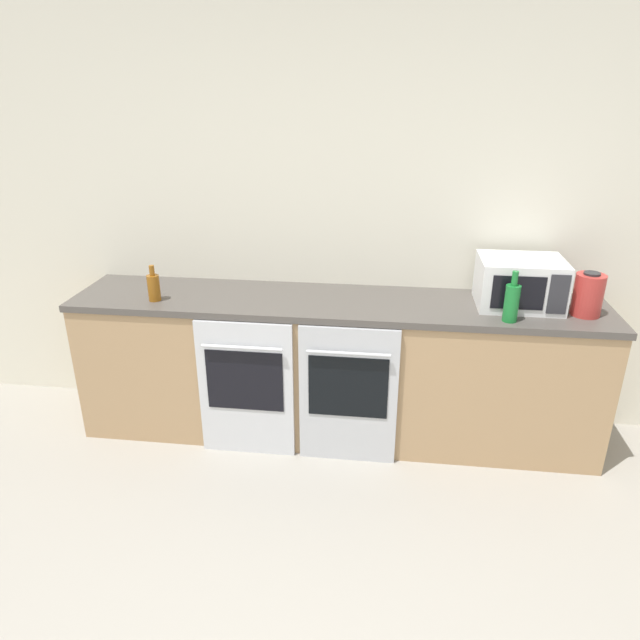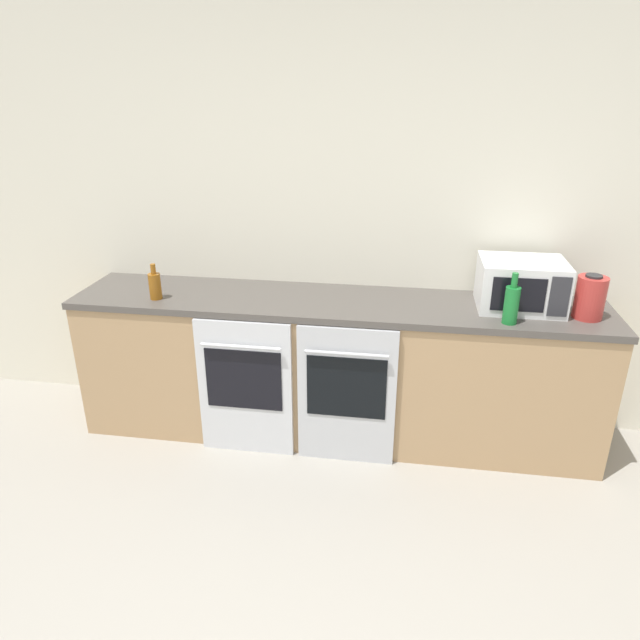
{
  "view_description": "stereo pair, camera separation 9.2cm",
  "coord_description": "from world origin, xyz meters",
  "px_view_note": "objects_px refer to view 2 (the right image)",
  "views": [
    {
      "loc": [
        0.3,
        -1.0,
        2.11
      ],
      "look_at": [
        -0.1,
        2.18,
        0.77
      ],
      "focal_mm": 32.0,
      "sensor_mm": 36.0,
      "label": 1
    },
    {
      "loc": [
        0.39,
        -0.98,
        2.11
      ],
      "look_at": [
        -0.1,
        2.18,
        0.77
      ],
      "focal_mm": 32.0,
      "sensor_mm": 36.0,
      "label": 2
    }
  ],
  "objects_px": {
    "bottle_amber": "(155,285)",
    "oven_left": "(245,388)",
    "microwave": "(521,284)",
    "bottle_green": "(511,304)",
    "kettle": "(590,297)",
    "oven_right": "(346,396)"
  },
  "relations": [
    {
      "from": "oven_right",
      "to": "bottle_green",
      "type": "distance_m",
      "value": 1.05
    },
    {
      "from": "bottle_amber",
      "to": "bottle_green",
      "type": "height_order",
      "value": "bottle_green"
    },
    {
      "from": "microwave",
      "to": "bottle_green",
      "type": "xyz_separation_m",
      "value": [
        -0.09,
        -0.25,
        -0.03
      ]
    },
    {
      "from": "microwave",
      "to": "bottle_green",
      "type": "relative_size",
      "value": 1.66
    },
    {
      "from": "kettle",
      "to": "oven_right",
      "type": "bearing_deg",
      "value": -169.23
    },
    {
      "from": "oven_right",
      "to": "bottle_amber",
      "type": "relative_size",
      "value": 3.99
    },
    {
      "from": "microwave",
      "to": "oven_right",
      "type": "bearing_deg",
      "value": -159.71
    },
    {
      "from": "oven_right",
      "to": "bottle_green",
      "type": "xyz_separation_m",
      "value": [
        0.86,
        0.1,
        0.58
      ]
    },
    {
      "from": "microwave",
      "to": "kettle",
      "type": "xyz_separation_m",
      "value": [
        0.35,
        -0.1,
        -0.02
      ]
    },
    {
      "from": "bottle_amber",
      "to": "bottle_green",
      "type": "bearing_deg",
      "value": -1.81
    },
    {
      "from": "microwave",
      "to": "bottle_green",
      "type": "bearing_deg",
      "value": -108.96
    },
    {
      "from": "oven_right",
      "to": "kettle",
      "type": "height_order",
      "value": "kettle"
    },
    {
      "from": "oven_right",
      "to": "bottle_amber",
      "type": "xyz_separation_m",
      "value": [
        -1.18,
        0.17,
        0.55
      ]
    },
    {
      "from": "oven_left",
      "to": "bottle_amber",
      "type": "height_order",
      "value": "bottle_amber"
    },
    {
      "from": "bottle_green",
      "to": "kettle",
      "type": "xyz_separation_m",
      "value": [
        0.43,
        0.14,
        0.01
      ]
    },
    {
      "from": "oven_left",
      "to": "kettle",
      "type": "xyz_separation_m",
      "value": [
        1.9,
        0.25,
        0.59
      ]
    },
    {
      "from": "oven_left",
      "to": "microwave",
      "type": "bearing_deg",
      "value": 12.73
    },
    {
      "from": "bottle_amber",
      "to": "kettle",
      "type": "xyz_separation_m",
      "value": [
        2.47,
        0.08,
        0.03
      ]
    },
    {
      "from": "oven_right",
      "to": "bottle_green",
      "type": "bearing_deg",
      "value": 6.74
    },
    {
      "from": "oven_left",
      "to": "bottle_green",
      "type": "height_order",
      "value": "bottle_green"
    },
    {
      "from": "bottle_amber",
      "to": "oven_left",
      "type": "bearing_deg",
      "value": -16.26
    },
    {
      "from": "bottle_green",
      "to": "oven_left",
      "type": "bearing_deg",
      "value": -176.03
    }
  ]
}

